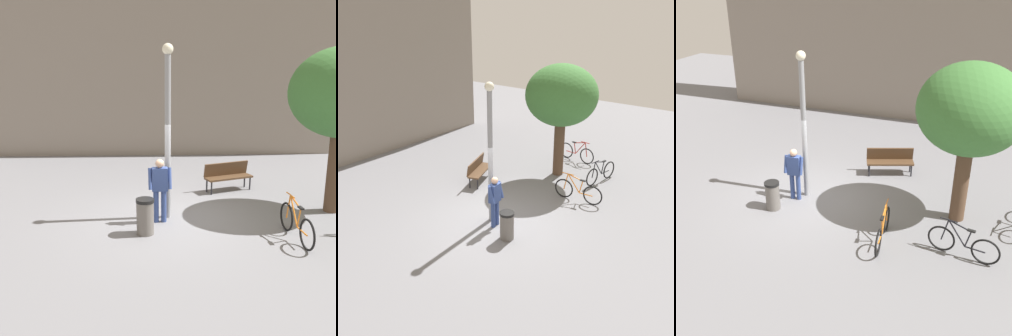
{
  "view_description": "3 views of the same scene",
  "coord_description": "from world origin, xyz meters",
  "views": [
    {
      "loc": [
        -0.42,
        -9.68,
        3.8
      ],
      "look_at": [
        -0.05,
        0.16,
        1.36
      ],
      "focal_mm": 41.65,
      "sensor_mm": 36.0,
      "label": 1
    },
    {
      "loc": [
        -8.86,
        -7.32,
        6.58
      ],
      "look_at": [
        0.76,
        0.21,
        1.55
      ],
      "focal_mm": 43.23,
      "sensor_mm": 36.0,
      "label": 2
    },
    {
      "loc": [
        5.09,
        -10.11,
        6.6
      ],
      "look_at": [
        1.42,
        -0.4,
        1.46
      ],
      "focal_mm": 44.45,
      "sensor_mm": 36.0,
      "label": 3
    }
  ],
  "objects": [
    {
      "name": "plaza_tree",
      "position": [
        4.55,
        0.46,
        3.23
      ],
      "size": [
        2.8,
        2.8,
        4.47
      ],
      "color": "#503928",
      "rests_on": "ground_plane"
    },
    {
      "name": "ground_plane",
      "position": [
        0.0,
        0.0,
        0.0
      ],
      "size": [
        36.0,
        36.0,
        0.0
      ],
      "primitive_type": "plane",
      "color": "slate"
    },
    {
      "name": "bicycle_black",
      "position": [
        4.88,
        -1.28,
        0.38
      ],
      "size": [
        1.79,
        0.36,
        0.97
      ],
      "color": "black",
      "rests_on": "ground_plane"
    },
    {
      "name": "person_by_lamppost",
      "position": [
        -0.27,
        -0.16,
        0.97
      ],
      "size": [
        0.61,
        0.31,
        1.67
      ],
      "color": "#334784",
      "rests_on": "ground_plane"
    },
    {
      "name": "lamppost",
      "position": [
        -0.05,
        0.18,
        2.51
      ],
      "size": [
        0.28,
        0.28,
        4.48
      ],
      "color": "gray",
      "rests_on": "ground_plane"
    },
    {
      "name": "trash_bin",
      "position": [
        -0.63,
        -0.92,
        0.44
      ],
      "size": [
        0.44,
        0.44,
        0.88
      ],
      "color": "#66605B",
      "rests_on": "ground_plane"
    },
    {
      "name": "bicycle_red",
      "position": [
        6.34,
        0.59,
        0.38
      ],
      "size": [
        0.27,
        1.8,
        0.97
      ],
      "color": "black",
      "rests_on": "ground_plane"
    },
    {
      "name": "park_bench",
      "position": [
        2.0,
        2.56,
        0.55
      ],
      "size": [
        1.66,
        1.0,
        0.92
      ],
      "color": "#513823",
      "rests_on": "ground_plane"
    },
    {
      "name": "bicycle_orange",
      "position": [
        2.86,
        -1.37,
        0.38
      ],
      "size": [
        0.19,
        1.81,
        0.97
      ],
      "color": "black",
      "rests_on": "ground_plane"
    }
  ]
}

